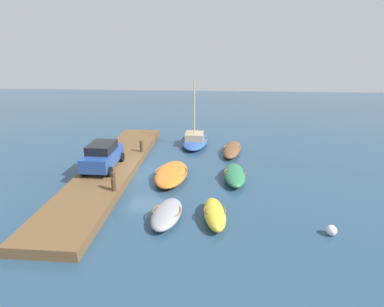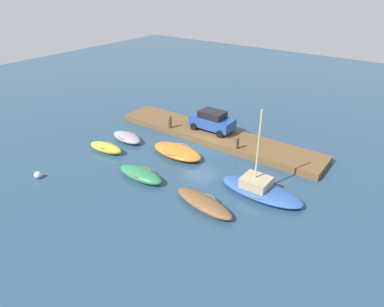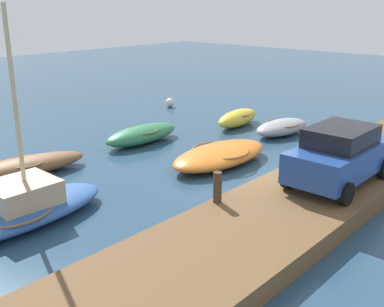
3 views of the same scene
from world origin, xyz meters
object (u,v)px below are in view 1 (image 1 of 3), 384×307
(mooring_post_mid_west, at_px, (114,181))
(rowboat_grey, at_px, (167,214))
(parked_car, at_px, (103,155))
(marker_buoy, at_px, (331,230))
(motorboat_orange, at_px, (171,174))
(sailboat_blue, at_px, (195,140))
(mooring_post_west, at_px, (141,146))
(rowboat_brown, at_px, (232,149))
(rowboat_green, at_px, (235,175))
(dinghy_yellow, at_px, (215,214))
(mooring_post_mid_east, at_px, (113,184))

(mooring_post_mid_west, bearing_deg, rowboat_grey, 58.57)
(parked_car, bearing_deg, marker_buoy, 65.00)
(motorboat_orange, bearing_deg, sailboat_blue, 174.78)
(mooring_post_mid_west, bearing_deg, mooring_post_west, 180.00)
(parked_car, bearing_deg, rowboat_grey, 44.16)
(motorboat_orange, xyz_separation_m, parked_car, (-0.21, -4.73, 1.09))
(rowboat_brown, distance_m, mooring_post_west, 7.50)
(rowboat_grey, xyz_separation_m, rowboat_green, (-5.21, 3.76, 0.03))
(motorboat_orange, bearing_deg, marker_buoy, 57.67)
(mooring_post_west, bearing_deg, dinghy_yellow, 33.67)
(dinghy_yellow, xyz_separation_m, parked_car, (-5.23, -7.66, 1.06))
(dinghy_yellow, height_order, rowboat_brown, dinghy_yellow)
(rowboat_brown, xyz_separation_m, sailboat_blue, (-2.20, -3.30, 0.10))
(mooring_post_mid_west, relative_size, marker_buoy, 2.16)
(sailboat_blue, xyz_separation_m, mooring_post_mid_east, (10.86, -3.97, 0.51))
(dinghy_yellow, bearing_deg, mooring_post_mid_west, -115.55)
(mooring_post_mid_east, bearing_deg, dinghy_yellow, 72.14)
(rowboat_green, distance_m, parked_car, 9.04)
(rowboat_brown, relative_size, marker_buoy, 8.99)
(rowboat_brown, bearing_deg, marker_buoy, 29.11)
(dinghy_yellow, xyz_separation_m, mooring_post_mid_west, (-1.98, -5.86, 0.70))
(motorboat_orange, bearing_deg, mooring_post_mid_west, -41.36)
(parked_car, bearing_deg, sailboat_blue, 142.26)
(parked_car, distance_m, marker_buoy, 14.57)
(motorboat_orange, bearing_deg, mooring_post_west, -139.73)
(rowboat_green, height_order, motorboat_orange, rowboat_green)
(sailboat_blue, xyz_separation_m, motorboat_orange, (7.73, -1.05, -0.07))
(mooring_post_mid_east, xyz_separation_m, parked_car, (-3.34, -1.81, 0.52))
(mooring_post_west, xyz_separation_m, mooring_post_mid_east, (6.90, 0.00, -0.04))
(marker_buoy, bearing_deg, mooring_post_west, -130.32)
(rowboat_brown, height_order, marker_buoy, rowboat_brown)
(rowboat_grey, bearing_deg, rowboat_brown, 165.96)
(motorboat_orange, bearing_deg, rowboat_green, 93.65)
(dinghy_yellow, distance_m, rowboat_green, 5.27)
(mooring_post_mid_west, bearing_deg, motorboat_orange, 136.13)
(rowboat_brown, relative_size, mooring_post_mid_west, 4.16)
(mooring_post_west, xyz_separation_m, mooring_post_mid_west, (6.81, 0.00, 0.11))
(mooring_post_west, bearing_deg, rowboat_brown, 103.54)
(sailboat_blue, distance_m, mooring_post_mid_east, 11.57)
(sailboat_blue, relative_size, parked_car, 1.50)
(mooring_post_west, height_order, mooring_post_mid_west, mooring_post_mid_west)
(rowboat_grey, bearing_deg, mooring_post_mid_east, -114.42)
(mooring_post_west, height_order, mooring_post_mid_east, mooring_post_west)
(rowboat_brown, xyz_separation_m, motorboat_orange, (5.52, -4.34, 0.03))
(rowboat_green, relative_size, motorboat_orange, 0.83)
(dinghy_yellow, relative_size, mooring_post_mid_west, 2.94)
(rowboat_grey, bearing_deg, rowboat_green, 150.03)
(rowboat_green, bearing_deg, dinghy_yellow, -14.04)
(dinghy_yellow, bearing_deg, rowboat_grey, -94.45)
(mooring_post_mid_east, bearing_deg, marker_buoy, 76.41)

